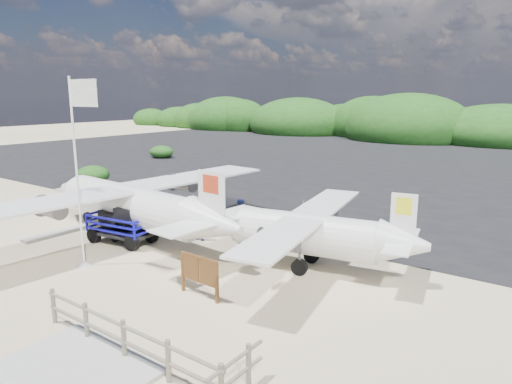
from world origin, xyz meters
TOP-DOWN VIEW (x-y plane):
  - ground at (0.00, 0.00)m, footprint 160.00×160.00m
  - asphalt_apron at (0.00, 30.00)m, footprint 90.00×50.00m
  - lagoon at (-9.00, 1.50)m, footprint 9.00×7.00m
  - walkway_pad at (5.50, -6.00)m, footprint 3.50×2.50m
  - vegetation_band at (0.00, 55.00)m, footprint 124.00×8.00m
  - fence at (6.00, -5.00)m, footprint 6.40×2.00m
  - baggage_cart at (-1.20, 0.57)m, footprint 3.18×2.09m
  - flagpole at (-0.20, -1.96)m, footprint 1.40×0.68m
  - signboard at (5.09, -1.43)m, footprint 1.66×0.21m
  - crew_a at (1.22, 2.75)m, footprint 0.66×0.48m
  - crew_b at (1.96, 4.64)m, footprint 0.86×0.71m
  - crew_c at (4.40, 1.76)m, footprint 1.02×0.57m
  - aircraft_small at (-10.39, 36.61)m, footprint 9.51×9.51m

SIDE VIEW (x-z plane):
  - ground at x=0.00m, z-range 0.00..0.00m
  - asphalt_apron at x=0.00m, z-range -0.02..0.02m
  - lagoon at x=-9.00m, z-range -0.20..0.20m
  - walkway_pad at x=5.50m, z-range -0.05..0.05m
  - vegetation_band at x=0.00m, z-range -2.20..2.20m
  - fence at x=6.00m, z-range -0.55..0.55m
  - baggage_cart at x=-1.20m, z-range -0.74..0.74m
  - flagpole at x=-0.20m, z-range -3.39..3.39m
  - signboard at x=5.09m, z-range -0.68..0.68m
  - aircraft_small at x=-10.39m, z-range -1.47..1.47m
  - crew_b at x=1.96m, z-range 0.00..1.60m
  - crew_c at x=4.40m, z-range 0.00..1.63m
  - crew_a at x=1.22m, z-range 0.00..1.69m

